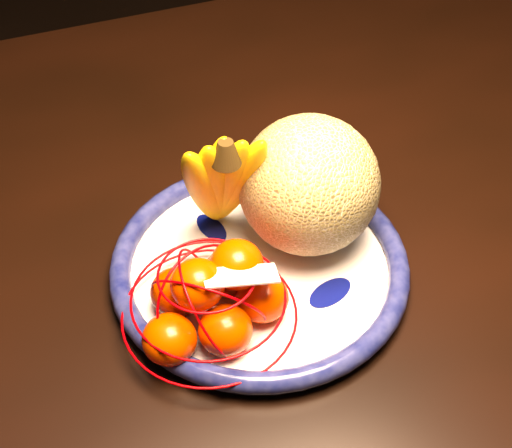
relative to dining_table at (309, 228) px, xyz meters
name	(u,v)px	position (x,y,z in m)	size (l,w,h in m)	color
dining_table	(309,228)	(0.00, 0.00, 0.00)	(1.58, 0.99, 0.77)	black
fruit_bowl	(260,267)	(-0.12, -0.12, 0.09)	(0.32, 0.32, 0.03)	white
cantaloupe	(309,185)	(-0.05, -0.09, 0.17)	(0.15, 0.15, 0.15)	olive
banana_bunch	(221,178)	(-0.14, -0.06, 0.18)	(0.12, 0.11, 0.18)	#FDC804
mandarin_bag	(213,298)	(-0.19, -0.16, 0.13)	(0.18, 0.18, 0.11)	#F23900
price_tag	(241,276)	(-0.17, -0.18, 0.17)	(0.07, 0.03, 0.00)	white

